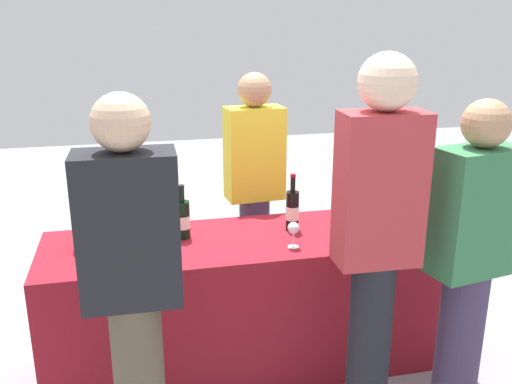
{
  "coord_description": "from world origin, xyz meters",
  "views": [
    {
      "loc": [
        -0.62,
        -2.69,
        1.88
      ],
      "look_at": [
        0.0,
        0.0,
        1.0
      ],
      "focal_mm": 39.22,
      "sensor_mm": 36.0,
      "label": 1
    }
  ],
  "objects_px": {
    "wine_glass_0": "(293,229)",
    "wine_glass_2": "(392,221)",
    "wine_bottle_0": "(142,221)",
    "ice_bucket": "(97,228)",
    "server_pouring": "(254,185)",
    "wine_bottle_3": "(377,196)",
    "guest_2": "(470,257)",
    "wine_bottle_2": "(292,210)",
    "wine_bottle_1": "(183,219)",
    "wine_glass_1": "(345,219)",
    "guest_1": "(376,237)",
    "guest_0": "(132,282)"
  },
  "relations": [
    {
      "from": "wine_bottle_3",
      "to": "guest_1",
      "type": "height_order",
      "value": "guest_1"
    },
    {
      "from": "guest_1",
      "to": "guest_2",
      "type": "height_order",
      "value": "guest_1"
    },
    {
      "from": "guest_0",
      "to": "guest_2",
      "type": "height_order",
      "value": "guest_0"
    },
    {
      "from": "wine_glass_0",
      "to": "wine_bottle_3",
      "type": "bearing_deg",
      "value": 29.25
    },
    {
      "from": "wine_bottle_3",
      "to": "wine_glass_1",
      "type": "distance_m",
      "value": 0.39
    },
    {
      "from": "wine_bottle_0",
      "to": "wine_bottle_1",
      "type": "height_order",
      "value": "wine_bottle_0"
    },
    {
      "from": "wine_bottle_0",
      "to": "wine_bottle_2",
      "type": "relative_size",
      "value": 0.93
    },
    {
      "from": "wine_bottle_3",
      "to": "guest_2",
      "type": "xyz_separation_m",
      "value": [
        0.08,
        -0.81,
        -0.03
      ]
    },
    {
      "from": "wine_glass_2",
      "to": "server_pouring",
      "type": "distance_m",
      "value": 0.96
    },
    {
      "from": "wine_glass_2",
      "to": "guest_1",
      "type": "relative_size",
      "value": 0.08
    },
    {
      "from": "wine_bottle_1",
      "to": "wine_bottle_2",
      "type": "xyz_separation_m",
      "value": [
        0.59,
        -0.02,
        0.01
      ]
    },
    {
      "from": "guest_1",
      "to": "wine_glass_2",
      "type": "bearing_deg",
      "value": 59.05
    },
    {
      "from": "ice_bucket",
      "to": "guest_1",
      "type": "xyz_separation_m",
      "value": [
        1.19,
        -0.72,
        0.13
      ]
    },
    {
      "from": "wine_bottle_2",
      "to": "wine_glass_1",
      "type": "bearing_deg",
      "value": -32.58
    },
    {
      "from": "guest_0",
      "to": "wine_bottle_1",
      "type": "bearing_deg",
      "value": 71.21
    },
    {
      "from": "wine_bottle_0",
      "to": "wine_bottle_1",
      "type": "bearing_deg",
      "value": -4.38
    },
    {
      "from": "wine_bottle_1",
      "to": "server_pouring",
      "type": "bearing_deg",
      "value": 46.21
    },
    {
      "from": "wine_glass_0",
      "to": "guest_1",
      "type": "xyz_separation_m",
      "value": [
        0.22,
        -0.48,
        0.13
      ]
    },
    {
      "from": "wine_glass_0",
      "to": "wine_glass_2",
      "type": "distance_m",
      "value": 0.54
    },
    {
      "from": "wine_glass_0",
      "to": "guest_2",
      "type": "height_order",
      "value": "guest_2"
    },
    {
      "from": "guest_0",
      "to": "guest_1",
      "type": "relative_size",
      "value": 0.93
    },
    {
      "from": "wine_bottle_1",
      "to": "wine_glass_1",
      "type": "height_order",
      "value": "wine_bottle_1"
    },
    {
      "from": "wine_bottle_1",
      "to": "wine_glass_2",
      "type": "xyz_separation_m",
      "value": [
        1.07,
        -0.25,
        -0.01
      ]
    },
    {
      "from": "wine_bottle_1",
      "to": "wine_bottle_2",
      "type": "height_order",
      "value": "wine_bottle_2"
    },
    {
      "from": "wine_bottle_1",
      "to": "wine_glass_0",
      "type": "relative_size",
      "value": 2.16
    },
    {
      "from": "guest_2",
      "to": "wine_glass_0",
      "type": "bearing_deg",
      "value": 135.09
    },
    {
      "from": "wine_glass_2",
      "to": "guest_1",
      "type": "height_order",
      "value": "guest_1"
    },
    {
      "from": "wine_glass_1",
      "to": "server_pouring",
      "type": "xyz_separation_m",
      "value": [
        -0.33,
        0.7,
        -0.0
      ]
    },
    {
      "from": "ice_bucket",
      "to": "wine_bottle_3",
      "type": "bearing_deg",
      "value": 3.56
    },
    {
      "from": "wine_bottle_2",
      "to": "guest_2",
      "type": "relative_size",
      "value": 0.2
    },
    {
      "from": "wine_glass_2",
      "to": "guest_1",
      "type": "xyz_separation_m",
      "value": [
        -0.32,
        -0.49,
        0.13
      ]
    },
    {
      "from": "wine_bottle_2",
      "to": "guest_2",
      "type": "xyz_separation_m",
      "value": [
        0.62,
        -0.71,
        -0.03
      ]
    },
    {
      "from": "guest_2",
      "to": "wine_bottle_2",
      "type": "bearing_deg",
      "value": 120.88
    },
    {
      "from": "wine_glass_2",
      "to": "wine_glass_0",
      "type": "bearing_deg",
      "value": -179.11
    },
    {
      "from": "wine_bottle_0",
      "to": "ice_bucket",
      "type": "relative_size",
      "value": 1.24
    },
    {
      "from": "wine_bottle_2",
      "to": "server_pouring",
      "type": "bearing_deg",
      "value": 99.15
    },
    {
      "from": "wine_bottle_0",
      "to": "wine_bottle_3",
      "type": "height_order",
      "value": "wine_bottle_3"
    },
    {
      "from": "wine_bottle_0",
      "to": "server_pouring",
      "type": "distance_m",
      "value": 0.88
    },
    {
      "from": "wine_bottle_2",
      "to": "ice_bucket",
      "type": "xyz_separation_m",
      "value": [
        -1.03,
        0.0,
        -0.02
      ]
    },
    {
      "from": "wine_bottle_0",
      "to": "guest_2",
      "type": "bearing_deg",
      "value": -27.47
    },
    {
      "from": "server_pouring",
      "to": "guest_1",
      "type": "xyz_separation_m",
      "value": [
        0.25,
        -1.26,
        0.13
      ]
    },
    {
      "from": "wine_bottle_3",
      "to": "server_pouring",
      "type": "bearing_deg",
      "value": 144.86
    },
    {
      "from": "wine_bottle_3",
      "to": "guest_0",
      "type": "relative_size",
      "value": 0.2
    },
    {
      "from": "ice_bucket",
      "to": "server_pouring",
      "type": "relative_size",
      "value": 0.15
    },
    {
      "from": "wine_bottle_2",
      "to": "ice_bucket",
      "type": "distance_m",
      "value": 1.03
    },
    {
      "from": "wine_bottle_1",
      "to": "guest_0",
      "type": "distance_m",
      "value": 0.78
    },
    {
      "from": "wine_glass_0",
      "to": "server_pouring",
      "type": "xyz_separation_m",
      "value": [
        -0.02,
        0.78,
        0.0
      ]
    },
    {
      "from": "wine_bottle_0",
      "to": "wine_glass_2",
      "type": "height_order",
      "value": "wine_bottle_0"
    },
    {
      "from": "wine_bottle_3",
      "to": "wine_glass_0",
      "type": "height_order",
      "value": "wine_bottle_3"
    },
    {
      "from": "wine_bottle_3",
      "to": "wine_glass_2",
      "type": "distance_m",
      "value": 0.34
    }
  ]
}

